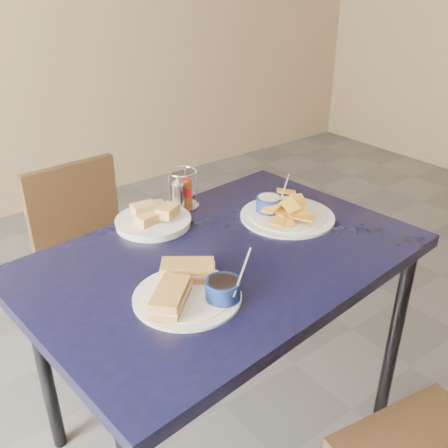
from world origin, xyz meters
TOP-DOWN VIEW (x-y plane):
  - dining_table at (-0.07, 0.22)m, footprint 1.21×0.87m
  - chair_far at (-0.20, 0.96)m, footprint 0.40×0.39m
  - sandwich_plate at (-0.27, 0.10)m, footprint 0.30×0.28m
  - plantain_plate at (0.23, 0.29)m, footprint 0.32×0.32m
  - bread_basket at (-0.14, 0.50)m, footprint 0.24×0.24m
  - condiment_caddy at (0.01, 0.57)m, footprint 0.11×0.11m

SIDE VIEW (x-z plane):
  - chair_far at x=-0.20m, z-range 0.06..0.87m
  - dining_table at x=-0.07m, z-range 0.30..1.05m
  - plantain_plate at x=0.23m, z-range 0.71..0.83m
  - bread_basket at x=-0.14m, z-range 0.73..0.81m
  - sandwich_plate at x=-0.27m, z-range 0.71..0.83m
  - condiment_caddy at x=0.01m, z-range 0.74..0.87m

